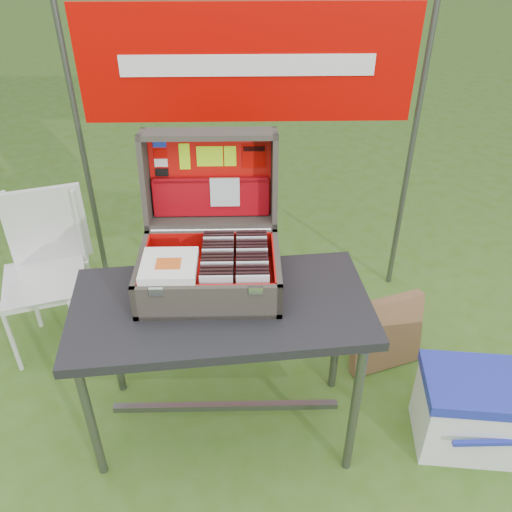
{
  "coord_description": "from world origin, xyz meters",
  "views": [
    {
      "loc": [
        -0.02,
        -1.51,
        2.01
      ],
      "look_at": [
        0.02,
        0.1,
        0.89
      ],
      "focal_mm": 38.0,
      "sensor_mm": 36.0,
      "label": 1
    }
  ],
  "objects_px": {
    "table": "(224,369)",
    "cardboard_box": "(386,334)",
    "cooler": "(468,411)",
    "chair": "(45,283)",
    "suitcase": "(208,223)"
  },
  "relations": [
    {
      "from": "table",
      "to": "cardboard_box",
      "type": "distance_m",
      "value": 0.87
    },
    {
      "from": "cooler",
      "to": "table",
      "type": "bearing_deg",
      "value": -178.93
    },
    {
      "from": "table",
      "to": "chair",
      "type": "height_order",
      "value": "chair"
    },
    {
      "from": "table",
      "to": "cooler",
      "type": "height_order",
      "value": "table"
    },
    {
      "from": "chair",
      "to": "cooler",
      "type": "bearing_deg",
      "value": -34.88
    },
    {
      "from": "table",
      "to": "cooler",
      "type": "relative_size",
      "value": 2.71
    },
    {
      "from": "table",
      "to": "cooler",
      "type": "bearing_deg",
      "value": -10.95
    },
    {
      "from": "chair",
      "to": "cardboard_box",
      "type": "height_order",
      "value": "chair"
    },
    {
      "from": "table",
      "to": "suitcase",
      "type": "distance_m",
      "value": 0.63
    },
    {
      "from": "cardboard_box",
      "to": "table",
      "type": "bearing_deg",
      "value": -173.77
    },
    {
      "from": "suitcase",
      "to": "cooler",
      "type": "relative_size",
      "value": 1.31
    },
    {
      "from": "chair",
      "to": "table",
      "type": "bearing_deg",
      "value": -47.49
    },
    {
      "from": "cooler",
      "to": "cardboard_box",
      "type": "distance_m",
      "value": 0.52
    },
    {
      "from": "cooler",
      "to": "chair",
      "type": "xyz_separation_m",
      "value": [
        -1.89,
        0.62,
        0.23
      ]
    },
    {
      "from": "suitcase",
      "to": "cooler",
      "type": "distance_m",
      "value": 1.34
    }
  ]
}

